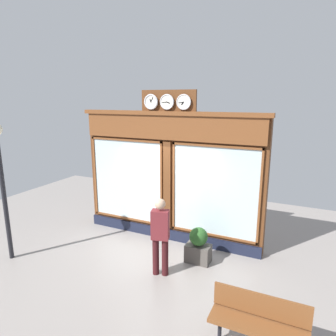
# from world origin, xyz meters

# --- Properties ---
(ground_plane) EXTENTS (14.00, 14.00, 0.00)m
(ground_plane) POSITION_xyz_m (0.00, 2.80, 0.00)
(ground_plane) COLOR gray
(shop_facade) EXTENTS (4.94, 0.42, 3.86)m
(shop_facade) POSITION_xyz_m (0.00, -0.12, 1.70)
(shop_facade) COLOR #5B3319
(shop_facade) RESTS_ON ground_plane
(pedestrian) EXTENTS (0.40, 0.30, 1.69)m
(pedestrian) POSITION_xyz_m (-0.56, 1.57, 0.93)
(pedestrian) COLOR #3A1316
(pedestrian) RESTS_ON ground_plane
(street_lamp) EXTENTS (0.28, 0.28, 3.15)m
(street_lamp) POSITION_xyz_m (2.91, 2.46, 2.12)
(street_lamp) COLOR black
(street_lamp) RESTS_ON ground_plane
(planter_box) EXTENTS (0.56, 0.36, 0.41)m
(planter_box) POSITION_xyz_m (-1.12, 0.76, 0.21)
(planter_box) COLOR #4C4742
(planter_box) RESTS_ON ground_plane
(planter_shrub) EXTENTS (0.42, 0.42, 0.42)m
(planter_shrub) POSITION_xyz_m (-1.12, 0.76, 0.62)
(planter_shrub) COLOR #285623
(planter_shrub) RESTS_ON planter_box
(street_bench) EXTENTS (1.40, 0.40, 0.87)m
(street_bench) POSITION_xyz_m (-2.74, 2.73, 0.52)
(street_bench) COLOR brown
(street_bench) RESTS_ON ground_plane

